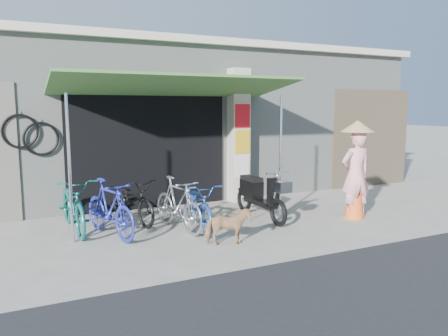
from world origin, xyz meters
name	(u,v)px	position (x,y,z in m)	size (l,w,h in m)	color
ground	(259,231)	(0.00, 0.00, 0.00)	(80.00, 80.00, 0.00)	#A09B91
bicycle_shop	(166,119)	(0.00, 5.09, 1.83)	(12.30, 5.30, 3.66)	#989D95
shop_pillar	(238,136)	(0.85, 2.45, 1.50)	(0.42, 0.44, 3.00)	beige
awning	(177,88)	(-0.90, 1.63, 2.51)	(4.60, 1.88, 2.72)	#3A692F
neighbour_right	(371,138)	(5.00, 2.59, 1.30)	(2.60, 0.06, 2.60)	brown
bike_teal	(74,204)	(-2.89, 1.41, 0.48)	(0.64, 1.83, 0.96)	#166661
bike_blue	(110,208)	(-2.39, 0.81, 0.48)	(0.45, 1.60, 0.96)	#212A9B
bike_black	(132,200)	(-1.84, 1.53, 0.42)	(0.56, 1.61, 0.85)	black
bike_silver	(178,204)	(-1.24, 0.71, 0.47)	(0.44, 1.56, 0.94)	#B8B8BD
bike_navy	(199,205)	(-0.89, 0.58, 0.43)	(0.57, 1.62, 0.85)	#21469A
street_dog	(228,227)	(-0.84, -0.47, 0.30)	(0.32, 0.71, 0.60)	#9C8B52
moped	(259,195)	(0.45, 0.79, 0.45)	(0.50, 1.76, 1.00)	black
nun	(356,171)	(2.14, 0.01, 0.93)	(0.66, 0.64, 1.90)	pink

